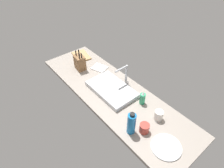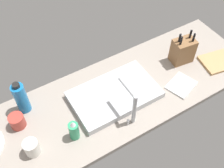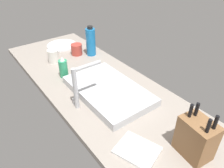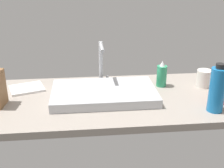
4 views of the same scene
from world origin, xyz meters
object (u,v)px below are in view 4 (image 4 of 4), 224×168
object	(u,v)px
dish_towel	(27,88)
sink_basin	(104,93)
coffee_mug	(204,78)
ceramic_cup	(222,94)
soap_bottle	(162,75)
water_bottle	(217,89)
faucet	(101,59)

from	to	relation	value
dish_towel	sink_basin	bearing A→B (deg)	-19.38
coffee_mug	ceramic_cup	bearing A→B (deg)	-86.61
soap_bottle	water_bottle	world-z (taller)	water_bottle
faucet	water_bottle	world-z (taller)	faucet
coffee_mug	ceramic_cup	world-z (taller)	coffee_mug
dish_towel	ceramic_cup	size ratio (longest dim) A/B	2.01
soap_bottle	coffee_mug	xyz separation A→B (cm)	(23.25, -3.12, -1.58)
water_bottle	dish_towel	size ratio (longest dim) A/B	1.33
faucet	soap_bottle	bearing A→B (deg)	-10.92
faucet	ceramic_cup	world-z (taller)	faucet
water_bottle	ceramic_cup	bearing A→B (deg)	51.37
sink_basin	water_bottle	bearing A→B (deg)	-21.79
sink_basin	faucet	xyz separation A→B (cm)	(0.17, 18.31, 12.49)
faucet	water_bottle	bearing A→B (deg)	-37.44
sink_basin	soap_bottle	distance (cm)	35.47
dish_towel	coffee_mug	bearing A→B (deg)	-3.33
faucet	dish_towel	bearing A→B (deg)	-174.77
soap_bottle	dish_towel	bearing A→B (deg)	178.03
soap_bottle	water_bottle	bearing A→B (deg)	-61.74
faucet	dish_towel	world-z (taller)	faucet
ceramic_cup	soap_bottle	bearing A→B (deg)	136.60
water_bottle	ceramic_cup	distance (cm)	13.25
sink_basin	dish_towel	distance (cm)	43.77
ceramic_cup	coffee_mug	bearing A→B (deg)	93.39
faucet	sink_basin	bearing A→B (deg)	-90.54
ceramic_cup	sink_basin	bearing A→B (deg)	169.04
sink_basin	faucet	world-z (taller)	faucet
faucet	coffee_mug	distance (cm)	57.88
sink_basin	ceramic_cup	bearing A→B (deg)	-10.96
soap_bottle	ceramic_cup	size ratio (longest dim) A/B	1.68
soap_bottle	water_bottle	xyz separation A→B (cm)	(17.25, -32.09, 4.44)
sink_basin	faucet	size ratio (longest dim) A/B	2.21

